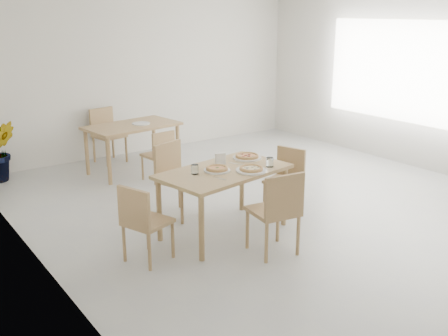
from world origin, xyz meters
TOP-DOWN VIEW (x-y plane):
  - room at (2.98, 0.30)m, footprint 7.28×7.00m
  - main_table at (-1.06, -0.31)m, footprint 1.57×1.05m
  - chair_south at (-0.95, -1.09)m, footprint 0.51×0.51m
  - chair_north at (-1.22, 0.50)m, footprint 0.56×0.56m
  - chair_west at (-2.15, -0.45)m, footprint 0.51×0.51m
  - chair_east at (-0.00, -0.18)m, footprint 0.49×0.49m
  - plate_margherita at (-1.15, -0.31)m, footprint 0.29×0.29m
  - plate_mushroom at (-0.85, -0.53)m, footprint 0.34×0.34m
  - plate_pepperoni at (-0.57, -0.10)m, footprint 0.34×0.34m
  - pizza_margherita at (-1.15, -0.31)m, footprint 0.32×0.32m
  - pizza_mushroom at (-0.85, -0.53)m, footprint 0.34×0.34m
  - pizza_pepperoni at (-0.57, -0.10)m, footprint 0.36×0.36m
  - tumbler_a at (-0.57, -0.52)m, footprint 0.08×0.08m
  - tumbler_b at (-1.41, -0.25)m, footprint 0.08×0.08m
  - napkin_holder at (-0.98, -0.13)m, footprint 0.14×0.09m
  - fork_a at (-0.81, -0.22)m, footprint 0.10×0.18m
  - fork_b at (-1.28, -0.54)m, footprint 0.05×0.17m
  - second_table at (-0.84, 2.44)m, footprint 1.48×0.96m
  - chair_back_s at (-0.74, 1.75)m, footprint 0.42×0.42m
  - chair_back_n at (-0.94, 3.23)m, footprint 0.51×0.51m
  - plate_empty at (-0.71, 2.40)m, footprint 0.27×0.27m

SIDE VIEW (x-z plane):
  - chair_back_s at x=-0.74m, z-range 0.06..0.83m
  - chair_east at x=0.00m, z-range 0.06..0.86m
  - chair_west at x=-2.15m, z-range 0.07..0.88m
  - chair_back_n at x=-0.94m, z-range 0.07..0.96m
  - chair_north at x=-1.22m, z-range 0.07..0.97m
  - chair_south at x=-0.95m, z-range 0.07..0.98m
  - second_table at x=-0.84m, z-range 0.28..1.03m
  - main_table at x=-1.06m, z-range 0.29..1.04m
  - fork_a at x=-0.81m, z-range 0.75..0.76m
  - fork_b at x=-1.28m, z-range 0.75..0.76m
  - plate_margherita at x=-1.15m, z-range 0.75..0.77m
  - plate_mushroom at x=-0.85m, z-range 0.75..0.77m
  - plate_pepperoni at x=-0.57m, z-range 0.75..0.77m
  - plate_empty at x=-0.71m, z-range 0.75..0.77m
  - pizza_margherita at x=-1.15m, z-range 0.76..0.80m
  - pizza_mushroom at x=-0.85m, z-range 0.76..0.80m
  - pizza_pepperoni at x=-0.57m, z-range 0.77..0.80m
  - tumbler_b at x=-1.41m, z-range 0.75..0.85m
  - tumbler_a at x=-0.57m, z-range 0.75..0.86m
  - napkin_holder at x=-0.98m, z-range 0.75..0.89m
  - room at x=2.98m, z-range -2.00..5.00m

